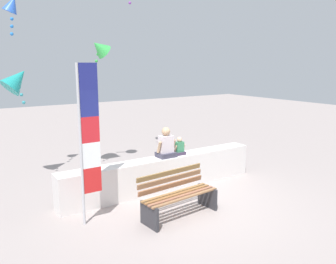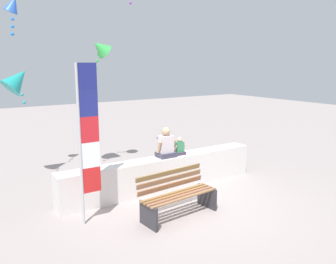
{
  "view_description": "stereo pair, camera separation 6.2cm",
  "coord_description": "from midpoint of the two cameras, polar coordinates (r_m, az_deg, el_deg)",
  "views": [
    {
      "loc": [
        -4.27,
        -5.52,
        2.98
      ],
      "look_at": [
        0.14,
        1.11,
        1.39
      ],
      "focal_mm": 36.7,
      "sensor_mm": 36.0,
      "label": 1
    },
    {
      "loc": [
        -4.22,
        -5.55,
        2.98
      ],
      "look_at": [
        0.14,
        1.11,
        1.39
      ],
      "focal_mm": 36.7,
      "sensor_mm": 36.0,
      "label": 2
    }
  ],
  "objects": [
    {
      "name": "kite_blue",
      "position": [
        9.51,
        -24.2,
        18.67
      ],
      "size": [
        0.55,
        0.66,
        1.0
      ],
      "color": "blue"
    },
    {
      "name": "ground_plane",
      "position": [
        7.58,
        4.05,
        -11.9
      ],
      "size": [
        40.0,
        40.0,
        0.0
      ],
      "primitive_type": "plane",
      "color": "#9D908C"
    },
    {
      "name": "person_child",
      "position": [
        8.39,
        2.14,
        -2.62
      ],
      "size": [
        0.29,
        0.21,
        0.44
      ],
      "color": "#3B2F45",
      "rests_on": "seawall_ledge"
    },
    {
      "name": "seawall_ledge",
      "position": [
        8.29,
        -0.58,
        -6.87
      ],
      "size": [
        5.11,
        0.46,
        0.79
      ],
      "primitive_type": "cube",
      "color": "silver",
      "rests_on": "ground"
    },
    {
      "name": "park_bench",
      "position": [
        6.92,
        1.78,
        -10.47
      ],
      "size": [
        1.66,
        0.74,
        0.88
      ],
      "color": "#906643",
      "rests_on": "ground"
    },
    {
      "name": "kite_teal",
      "position": [
        9.22,
        -23.54,
        8.0
      ],
      "size": [
        0.89,
        0.7,
        0.98
      ],
      "color": "teal"
    },
    {
      "name": "kite_green",
      "position": [
        9.8,
        -11.07,
        13.55
      ],
      "size": [
        0.64,
        0.7,
        1.06
      ],
      "color": "green"
    },
    {
      "name": "person_adult",
      "position": [
        8.15,
        -0.12,
        -2.25
      ],
      "size": [
        0.47,
        0.35,
        0.72
      ],
      "color": "#3B394A",
      "rests_on": "seawall_ledge"
    },
    {
      "name": "flag_banner",
      "position": [
        6.4,
        -13.14,
        -0.63
      ],
      "size": [
        0.39,
        0.05,
        3.0
      ],
      "color": "#B7B7BC",
      "rests_on": "ground"
    }
  ]
}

